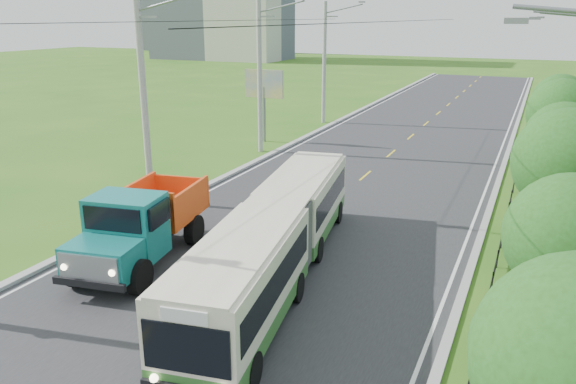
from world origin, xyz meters
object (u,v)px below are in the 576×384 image
Objects in this scene: dump_truck at (141,221)px; pole_near at (144,99)px; tree_second at (572,243)px; planter_far at (529,171)px; tree_fifth at (562,116)px; tree_third at (568,167)px; planter_mid at (522,213)px; pole_mid at (260,76)px; pole_far at (325,63)px; billboard_left at (264,88)px; tree_fourth at (563,144)px; planter_near at (511,286)px; bus at (276,234)px; tree_back at (560,104)px; streetlight_far at (576,81)px.

pole_near is at bearing 115.12° from dump_truck.
tree_second is 7.91× the size of planter_far.
dump_truck is at bearing -129.54° from tree_fifth.
planter_mid is (-1.26, 5.86, -3.70)m from tree_third.
pole_mid is 1.00× the size of pole_far.
tree_fifth is 1.12× the size of billboard_left.
tree_fourth is at bearing -90.00° from tree_fifth.
planter_near is at bearing -58.01° from pole_far.
pole_mid reaches higher than bus.
pole_far reaches higher than tree_second.
billboard_left is (-19.36, 15.86, -0.12)m from tree_third.
pole_near is at bearing 177.29° from tree_third.
dump_truck is (-14.04, -17.01, -2.22)m from tree_fifth.
tree_fourth is 8.06× the size of planter_mid.
planter_mid is at bearing -95.91° from tree_back.
tree_third reaches higher than tree_second.
pole_far reaches higher than tree_fourth.
streetlight_far is 29.13m from dump_truck.
bus is at bearing -118.42° from tree_fifth.
tree_fifth is at bearing -35.36° from pole_far.
streetlight_far reaches higher than planter_far.
tree_fifth is (0.00, 18.00, 0.33)m from tree_second.
dump_truck is at bearing 178.24° from bus.
billboard_left is at bearing -173.69° from tree_back.
tree_fifth reaches higher than planter_mid.
pole_far reaches higher than tree_fifth.
billboard_left is (-19.36, 9.86, 0.28)m from tree_fourth.
pole_mid reaches higher than planter_near.
tree_third is 7.04m from planter_mid.
bus is at bearing -2.14° from dump_truck.
pole_mid is 18.89m from tree_back.
tree_back is (0.00, 12.00, 0.07)m from tree_fourth.
tree_fifth reaches higher than tree_fourth.
tree_second is at bearing -83.95° from planter_mid.
pole_far reaches higher than billboard_left.
tree_fourth is 3.53m from planter_mid.
tree_fifth reaches higher than tree_back.
billboard_left is at bearing -168.77° from streetlight_far.
streetlight_far is 20.56m from billboard_left.
pole_mid is at bearing 138.35° from planter_near.
tree_third reaches higher than planter_near.
pole_far is at bearing 165.19° from streetlight_far.
streetlight_far reaches higher than tree_back.
pole_far is 14.93× the size of planter_near.
planter_far is (-1.26, 13.86, -3.70)m from tree_third.
pole_near is 26.80m from streetlight_far.
tree_second is 0.91× the size of tree_fifth.
tree_fourth is at bearing -46.15° from pole_far.
pole_near is at bearing -163.48° from planter_mid.
pole_far is at bearing 126.09° from tree_third.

